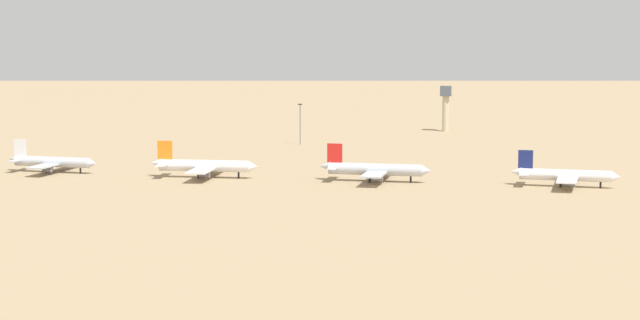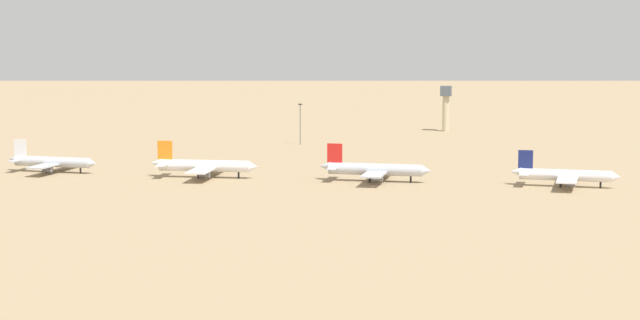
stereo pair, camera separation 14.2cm
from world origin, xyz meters
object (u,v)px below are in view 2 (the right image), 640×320
Objects in this scene: control_tower at (446,104)px; parked_jet_white_2 at (51,162)px; parked_jet_red_4 at (374,169)px; parked_jet_navy_5 at (564,175)px; light_pole_west at (300,121)px; parked_jet_orange_3 at (203,166)px.

parked_jet_white_2 is at bearing -124.31° from control_tower.
parked_jet_navy_5 is at bearing 1.06° from parked_jet_red_4.
control_tower is (7.48, 174.00, 9.10)m from parked_jet_red_4.
parked_jet_red_4 is at bearing -175.94° from parked_jet_navy_5.
light_pole_west is (-107.19, 102.99, 6.22)m from parked_jet_navy_5.
light_pole_west reaches higher than parked_jet_orange_3.
parked_jet_red_4 is at bearing -65.31° from light_pole_west.
parked_jet_navy_5 is (171.04, 0.58, 0.04)m from parked_jet_white_2.
parked_jet_navy_5 is at bearing -1.45° from parked_jet_orange_3.
parked_jet_white_2 is 54.92m from parked_jet_orange_3.
parked_jet_white_2 is at bearing -179.25° from parked_jet_red_4.
parked_jet_white_2 is 121.83m from light_pole_west.
light_pole_west reaches higher than parked_jet_navy_5.
light_pole_west is at bearing -127.93° from control_tower.
parked_jet_red_4 is (111.38, 0.17, 0.33)m from parked_jet_white_2.
parked_jet_orange_3 is at bearing -94.85° from light_pole_west.
light_pole_west is (-55.01, -70.60, -3.17)m from control_tower.
parked_jet_navy_5 is at bearing 3.99° from parked_jet_white_2.
parked_jet_orange_3 is at bearing -174.90° from parked_jet_navy_5.
parked_jet_navy_5 is (59.66, 0.41, -0.29)m from parked_jet_red_4.
light_pole_west reaches higher than parked_jet_red_4.
parked_jet_orange_3 is at bearing -109.93° from control_tower.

